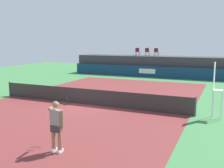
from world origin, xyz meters
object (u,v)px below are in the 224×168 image
Objects in this scene: spectator_chair_far_left at (138,51)px; spectator_chair_center at (156,52)px; net_post_far at (195,107)px; umpire_chair at (216,87)px; spectator_chair_left at (147,51)px; net_post_near at (10,89)px; tennis_ball at (113,88)px; tennis_player at (57,124)px.

spectator_chair_far_left is 1.00× the size of spectator_chair_center.
umpire_chair is at bearing 0.44° from net_post_far.
net_post_far is at bearing -65.54° from spectator_chair_left.
spectator_chair_far_left is 0.89× the size of net_post_near.
umpire_chair is 40.59× the size of tennis_ball.
spectator_chair_left is 1.00× the size of spectator_chair_center.
tennis_player is (3.23, -21.82, -1.73)m from spectator_chair_left.
spectator_chair_far_left is 0.32× the size of umpire_chair.
umpire_chair is 1.40m from net_post_far.
tennis_ball is (-3.12, 11.79, -0.92)m from tennis_player.
net_post_far is at bearing -38.09° from tennis_ball.
net_post_far is (7.04, -15.47, -2.19)m from spectator_chair_left.
net_post_near is 12.40m from net_post_far.
tennis_player is at bearing -36.49° from net_post_near.
spectator_chair_center is at bearing 95.56° from tennis_player.
spectator_chair_center is 16.35m from net_post_far.
spectator_chair_center reaches higher than tennis_ball.
spectator_chair_far_left reaches higher than net_post_near.
tennis_ball is at bearing -89.40° from spectator_chair_left.
net_post_near is at bearing 143.51° from tennis_player.
spectator_chair_far_left is at bearing 96.92° from tennis_ball.
spectator_chair_left reaches higher than tennis_player.
umpire_chair is 9.64m from tennis_ball.
spectator_chair_left is at bearing 161.69° from spectator_chair_center.
net_post_far reaches higher than tennis_ball.
spectator_chair_left is 17.41m from umpire_chair.
spectator_chair_left is 0.89× the size of net_post_near.
umpire_chair is at bearing -34.76° from tennis_ball.
spectator_chair_left is (1.07, 0.31, 0.00)m from spectator_chair_far_left.
tennis_player is at bearing -78.69° from spectator_chair_far_left.
net_post_far is (-0.89, -0.01, -1.09)m from umpire_chair.
spectator_chair_left is at bearing 98.41° from tennis_player.
spectator_chair_center is at bearing -18.31° from spectator_chair_left.
net_post_near is 7.72m from tennis_ball.
spectator_chair_center reaches higher than net_post_near.
spectator_chair_left is 0.32× the size of umpire_chair.
net_post_far is at bearing -61.85° from spectator_chair_far_left.
tennis_ball is at bearing 145.24° from umpire_chair.
net_post_far is 0.56× the size of tennis_player.
tennis_player reaches higher than net_post_far.
net_post_near is 1.00× the size of net_post_far.
spectator_chair_center is (1.14, -0.38, 0.00)m from spectator_chair_left.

